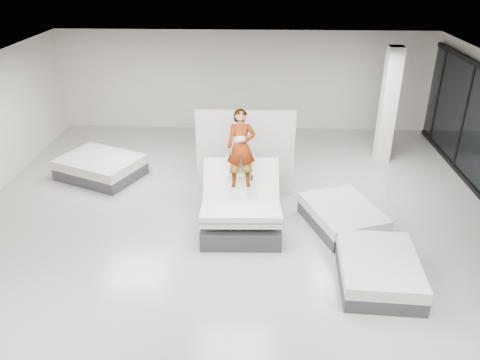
{
  "coord_description": "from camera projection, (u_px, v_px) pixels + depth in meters",
  "views": [
    {
      "loc": [
        0.44,
        -7.96,
        5.47
      ],
      "look_at": [
        0.09,
        1.01,
        1.0
      ],
      "focal_mm": 35.0,
      "sensor_mm": 36.0,
      "label": 1
    }
  ],
  "objects": [
    {
      "name": "flat_bed_left_far",
      "position": [
        101.0,
        167.0,
        12.34
      ],
      "size": [
        2.42,
        2.17,
        0.55
      ],
      "color": "#3C3C41",
      "rests_on": "floor"
    },
    {
      "name": "flat_bed_right_near",
      "position": [
        378.0,
        270.0,
        8.44
      ],
      "size": [
        1.48,
        1.91,
        0.5
      ],
      "color": "#3C3C41",
      "rests_on": "floor"
    },
    {
      "name": "remote",
      "position": [
        252.0,
        178.0,
        9.76
      ],
      "size": [
        0.05,
        0.14,
        0.08
      ],
      "primitive_type": "cube",
      "rotation": [
        0.35,
        0.0,
        0.03
      ],
      "color": "black",
      "rests_on": "person"
    },
    {
      "name": "person",
      "position": [
        241.0,
        162.0,
        9.98
      ],
      "size": [
        0.66,
        1.65,
        1.24
      ],
      "primitive_type": "imported",
      "rotation": [
        1.0,
        0.0,
        0.03
      ],
      "color": "slate",
      "rests_on": "hero_bed"
    },
    {
      "name": "divider_panel",
      "position": [
        245.0,
        153.0,
        11.17
      ],
      "size": [
        2.34,
        0.16,
        2.12
      ],
      "primitive_type": "cube",
      "rotation": [
        0.0,
        0.0,
        -0.02
      ],
      "color": "white",
      "rests_on": "floor"
    },
    {
      "name": "hero_bed",
      "position": [
        241.0,
        208.0,
        10.09
      ],
      "size": [
        1.72,
        2.23,
        1.45
      ],
      "color": "#3C3C41",
      "rests_on": "floor"
    },
    {
      "name": "flat_bed_right_far",
      "position": [
        342.0,
        216.0,
        10.14
      ],
      "size": [
        1.84,
        2.11,
        0.48
      ],
      "color": "#3C3C41",
      "rests_on": "floor"
    },
    {
      "name": "column",
      "position": [
        388.0,
        106.0,
        12.75
      ],
      "size": [
        0.4,
        0.4,
        3.2
      ],
      "primitive_type": "cube",
      "color": "white",
      "rests_on": "floor"
    },
    {
      "name": "room",
      "position": [
        233.0,
        175.0,
        8.86
      ],
      "size": [
        14.0,
        14.04,
        3.2
      ],
      "color": "#B3B0A9",
      "rests_on": "ground"
    }
  ]
}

